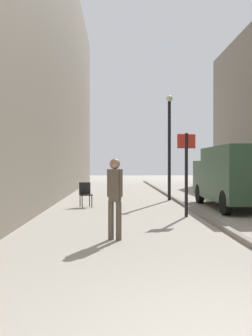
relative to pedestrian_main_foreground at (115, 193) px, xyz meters
The scene contains 8 objects.
ground_plane 7.23m from the pedestrian_main_foreground, 80.92° to the left, with size 80.00×80.00×0.00m, color #A8A093.
building_facade_left 9.98m from the pedestrian_main_foreground, 122.05° to the left, with size 3.91×40.00×12.98m, color gray.
kerb_strip 7.63m from the pedestrian_main_foreground, 69.03° to the left, with size 0.16×40.00×0.12m, color gray.
pedestrian_main_foreground is the anchor object (origin of this frame).
delivery_van 7.15m from the pedestrian_main_foreground, 51.28° to the left, with size 2.07×5.25×2.27m.
street_sign_post 4.11m from the pedestrian_main_foreground, 57.21° to the left, with size 0.59×0.17×2.60m.
lamp_post 9.20m from the pedestrian_main_foreground, 74.32° to the left, with size 0.28×0.28×4.76m.
cafe_chair_near_window 6.32m from the pedestrian_main_foreground, 100.52° to the left, with size 0.55×0.55×0.94m.
Camera 1 is at (-1.10, -2.99, 1.63)m, focal length 39.33 mm.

